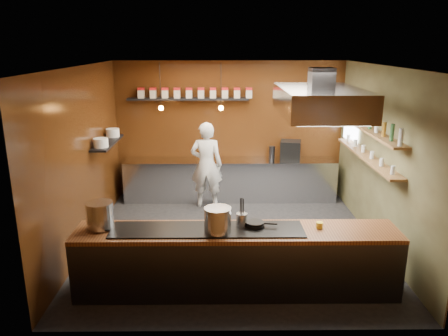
{
  "coord_description": "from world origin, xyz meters",
  "views": [
    {
      "loc": [
        -0.23,
        -7.03,
        3.35
      ],
      "look_at": [
        -0.15,
        0.4,
        1.22
      ],
      "focal_mm": 35.0,
      "sensor_mm": 36.0,
      "label": 1
    }
  ],
  "objects_px": {
    "stockpot_large": "(100,215)",
    "stockpot_small": "(218,220)",
    "espresso_machine": "(290,150)",
    "chef": "(206,165)",
    "extractor_hood": "(320,101)"
  },
  "relations": [
    {
      "from": "espresso_machine",
      "to": "chef",
      "type": "height_order",
      "value": "chef"
    },
    {
      "from": "stockpot_large",
      "to": "espresso_machine",
      "type": "bearing_deg",
      "value": 49.39
    },
    {
      "from": "extractor_hood",
      "to": "chef",
      "type": "height_order",
      "value": "extractor_hood"
    },
    {
      "from": "stockpot_small",
      "to": "espresso_machine",
      "type": "bearing_deg",
      "value": 67.85
    },
    {
      "from": "stockpot_small",
      "to": "chef",
      "type": "height_order",
      "value": "chef"
    },
    {
      "from": "extractor_hood",
      "to": "chef",
      "type": "relative_size",
      "value": 1.1
    },
    {
      "from": "chef",
      "to": "stockpot_large",
      "type": "bearing_deg",
      "value": 71.65
    },
    {
      "from": "stockpot_large",
      "to": "stockpot_small",
      "type": "distance_m",
      "value": 1.6
    },
    {
      "from": "stockpot_small",
      "to": "chef",
      "type": "bearing_deg",
      "value": 94.14
    },
    {
      "from": "stockpot_small",
      "to": "extractor_hood",
      "type": "bearing_deg",
      "value": 39.66
    },
    {
      "from": "stockpot_large",
      "to": "espresso_machine",
      "type": "relative_size",
      "value": 0.86
    },
    {
      "from": "stockpot_large",
      "to": "stockpot_small",
      "type": "bearing_deg",
      "value": -5.91
    },
    {
      "from": "extractor_hood",
      "to": "espresso_machine",
      "type": "distance_m",
      "value": 2.91
    },
    {
      "from": "chef",
      "to": "extractor_hood",
      "type": "bearing_deg",
      "value": 134.38
    },
    {
      "from": "stockpot_large",
      "to": "chef",
      "type": "xyz_separation_m",
      "value": [
        1.35,
        3.26,
        -0.21
      ]
    }
  ]
}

